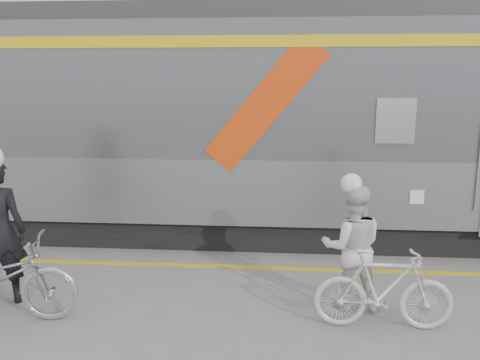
# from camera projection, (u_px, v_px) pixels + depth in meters

# --- Properties ---
(ground) EXTENTS (90.00, 90.00, 0.00)m
(ground) POSITION_uv_depth(u_px,v_px,m) (246.00, 336.00, 5.80)
(ground) COLOR slate
(ground) RESTS_ON ground
(train) EXTENTS (24.00, 3.17, 4.10)m
(train) POSITION_uv_depth(u_px,v_px,m) (366.00, 125.00, 9.34)
(train) COLOR black
(train) RESTS_ON ground
(safety_strip) EXTENTS (24.00, 0.12, 0.01)m
(safety_strip) POSITION_uv_depth(u_px,v_px,m) (256.00, 267.00, 7.90)
(safety_strip) COLOR gold
(safety_strip) RESTS_ON ground
(woman) EXTENTS (0.79, 0.62, 1.60)m
(woman) POSITION_uv_depth(u_px,v_px,m) (352.00, 247.00, 6.40)
(woman) COLOR silver
(woman) RESTS_ON ground
(bicycle_right) EXTENTS (1.62, 0.48, 0.97)m
(bicycle_right) POSITION_uv_depth(u_px,v_px,m) (384.00, 289.00, 5.90)
(bicycle_right) COLOR #BABBB6
(bicycle_right) RESTS_ON ground
(helmet_woman) EXTENTS (0.26, 0.26, 0.26)m
(helmet_woman) POSITION_uv_depth(u_px,v_px,m) (356.00, 175.00, 6.22)
(helmet_woman) COLOR white
(helmet_woman) RESTS_ON woman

